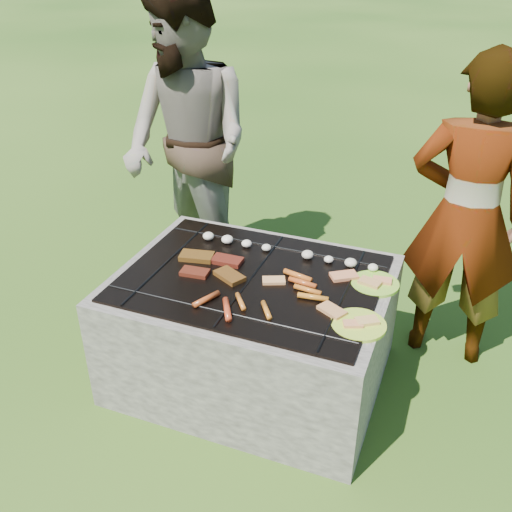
% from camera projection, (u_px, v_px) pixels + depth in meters
% --- Properties ---
extents(lawn, '(60.00, 60.00, 0.00)m').
position_uv_depth(lawn, '(253.00, 374.00, 3.04)').
color(lawn, '#1E4711').
rests_on(lawn, ground).
extents(fire_pit, '(1.30, 1.00, 0.62)m').
position_uv_depth(fire_pit, '(252.00, 332.00, 2.90)').
color(fire_pit, '#A0998E').
rests_on(fire_pit, ground).
extents(mushrooms, '(0.94, 0.06, 0.04)m').
position_uv_depth(mushrooms, '(281.00, 250.00, 2.93)').
color(mushrooms, beige).
rests_on(mushrooms, fire_pit).
extents(pork_slabs, '(0.41, 0.25, 0.02)m').
position_uv_depth(pork_slabs, '(212.00, 265.00, 2.81)').
color(pork_slabs, brown).
rests_on(pork_slabs, fire_pit).
extents(sausages, '(0.55, 0.49, 0.03)m').
position_uv_depth(sausages, '(270.00, 295.00, 2.58)').
color(sausages, orange).
rests_on(sausages, fire_pit).
extents(bread_on_grate, '(0.45, 0.43, 0.02)m').
position_uv_depth(bread_on_grate, '(323.00, 289.00, 2.63)').
color(bread_on_grate, '#FACE80').
rests_on(bread_on_grate, fire_pit).
extents(plate_far, '(0.28, 0.28, 0.03)m').
position_uv_depth(plate_far, '(375.00, 283.00, 2.69)').
color(plate_far, '#B1DD34').
rests_on(plate_far, fire_pit).
extents(plate_near, '(0.29, 0.29, 0.03)m').
position_uv_depth(plate_near, '(359.00, 324.00, 2.41)').
color(plate_near, '#EFFF3C').
rests_on(plate_near, fire_pit).
extents(cook, '(0.61, 0.41, 1.64)m').
position_uv_depth(cook, '(467.00, 217.00, 2.83)').
color(cook, gray).
rests_on(cook, ground).
extents(bystander, '(1.12, 1.04, 1.86)m').
position_uv_depth(bystander, '(187.00, 147.00, 3.43)').
color(bystander, gray).
rests_on(bystander, ground).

